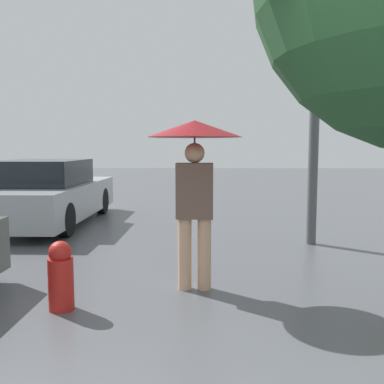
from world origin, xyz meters
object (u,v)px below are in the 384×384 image
(parked_car_farthest, at_px, (47,194))
(street_lamp, at_px, (315,83))
(pedestrian, at_px, (195,158))
(fire_hydrant, at_px, (61,276))

(parked_car_farthest, height_order, street_lamp, street_lamp)
(pedestrian, xyz_separation_m, parked_car_farthest, (-3.08, 3.91, -0.83))
(pedestrian, height_order, street_lamp, street_lamp)
(pedestrian, bearing_deg, parked_car_farthest, 128.28)
(street_lamp, distance_m, fire_hydrant, 4.74)
(parked_car_farthest, distance_m, fire_hydrant, 4.91)
(street_lamp, height_order, fire_hydrant, street_lamp)
(pedestrian, xyz_separation_m, street_lamp, (1.80, 2.25, 1.10))
(parked_car_farthest, height_order, fire_hydrant, parked_car_farthest)
(pedestrian, relative_size, street_lamp, 0.43)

